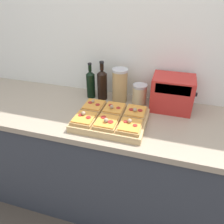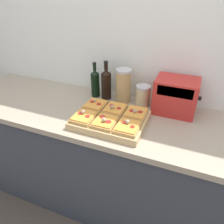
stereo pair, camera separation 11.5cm
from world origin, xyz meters
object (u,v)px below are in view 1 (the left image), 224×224
object	(u,v)px
grain_jar_tall	(120,85)
olive_oil_bottle	(91,84)
toaster_oven	(172,93)
cutting_board	(111,120)
grain_jar_short	(139,94)
wine_bottle	(102,84)

from	to	relation	value
grain_jar_tall	olive_oil_bottle	bearing A→B (deg)	180.00
grain_jar_tall	toaster_oven	bearing A→B (deg)	-1.27
cutting_board	olive_oil_bottle	xyz separation A→B (m)	(-0.25, 0.31, 0.09)
grain_jar_short	toaster_oven	xyz separation A→B (m)	(0.23, -0.01, 0.04)
olive_oil_bottle	grain_jar_tall	distance (m)	0.23
grain_jar_short	olive_oil_bottle	bearing A→B (deg)	180.00
olive_oil_bottle	toaster_oven	bearing A→B (deg)	-0.79
olive_oil_bottle	cutting_board	bearing A→B (deg)	-50.81
cutting_board	grain_jar_tall	size ratio (longest dim) A/B	1.78
olive_oil_bottle	grain_jar_short	size ratio (longest dim) A/B	1.82
cutting_board	grain_jar_short	xyz separation A→B (m)	(0.13, 0.31, 0.05)
wine_bottle	grain_jar_tall	xyz separation A→B (m)	(0.14, -0.00, 0.01)
olive_oil_bottle	toaster_oven	size ratio (longest dim) A/B	0.90
cutting_board	grain_jar_tall	bearing A→B (deg)	94.21
olive_oil_bottle	wine_bottle	distance (m)	0.09
cutting_board	grain_jar_short	bearing A→B (deg)	67.57
grain_jar_tall	grain_jar_short	distance (m)	0.16
cutting_board	grain_jar_tall	world-z (taller)	grain_jar_tall
wine_bottle	grain_jar_tall	world-z (taller)	wine_bottle
olive_oil_bottle	grain_jar_tall	xyz separation A→B (m)	(0.23, 0.00, 0.01)
wine_bottle	grain_jar_tall	size ratio (longest dim) A/B	1.17
olive_oil_bottle	grain_jar_short	xyz separation A→B (m)	(0.38, 0.00, -0.04)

